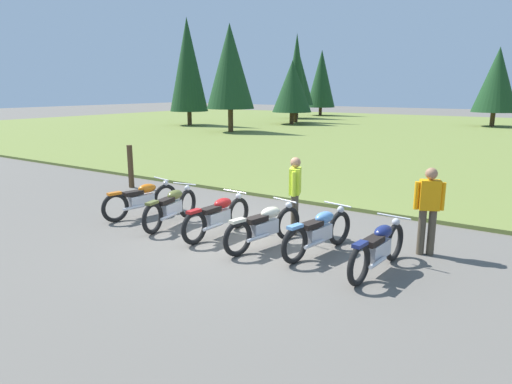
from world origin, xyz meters
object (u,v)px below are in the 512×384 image
Objects in this scene: motorcycle_red at (218,216)px; motorcycle_cream at (265,226)px; motorcycle_orange at (142,199)px; motorcycle_olive at (171,207)px; motorcycle_sky_blue at (319,231)px; rider_checking_bike at (295,191)px; rider_near_row_end at (429,206)px; trail_marker_post at (131,167)px; motorcycle_navy at (378,248)px.

motorcycle_red is 1.23m from motorcycle_cream.
motorcycle_orange is 1.00× the size of motorcycle_olive.
motorcycle_sky_blue is at bearing 3.01° from motorcycle_olive.
rider_near_row_end is (2.70, 0.24, 0.00)m from rider_checking_bike.
motorcycle_red is 5.80m from trail_marker_post.
trail_marker_post is (-9.30, 1.01, -0.27)m from rider_near_row_end.
motorcycle_red is at bearing -0.60° from motorcycle_olive.
motorcycle_cream is at bearing -3.43° from motorcycle_orange.
motorcycle_red and motorcycle_navy have the same top height.
motorcycle_red and motorcycle_sky_blue have the same top height.
trail_marker_post reaches higher than motorcycle_sky_blue.
rider_near_row_end is (6.48, 1.13, 0.51)m from motorcycle_orange.
motorcycle_navy is at bearing -11.54° from motorcycle_sky_blue.
motorcycle_sky_blue is 1.39m from rider_checking_bike.
motorcycle_navy is (1.24, -0.25, 0.00)m from motorcycle_sky_blue.
motorcycle_orange is 3.91m from rider_checking_bike.
motorcycle_olive is 2.60m from motorcycle_cream.
motorcycle_orange is 6.59m from rider_near_row_end.
rider_near_row_end is at bearing 32.29° from motorcycle_sky_blue.
motorcycle_sky_blue is at bearing -15.38° from trail_marker_post.
motorcycle_olive is 1.00× the size of motorcycle_cream.
motorcycle_olive is 1.25× the size of rider_near_row_end.
motorcycle_olive is 3.65m from motorcycle_sky_blue.
motorcycle_navy is at bearing 0.50° from motorcycle_cream.
trail_marker_post is at bearing 160.16° from motorcycle_cream.
motorcycle_orange is at bearing -170.11° from rider_near_row_end.
rider_near_row_end reaches higher than motorcycle_orange.
motorcycle_olive is at bearing -29.99° from trail_marker_post.
motorcycle_navy is (6.01, -0.20, 0.00)m from motorcycle_orange.
motorcycle_cream is at bearing -3.17° from motorcycle_red.
rider_near_row_end is at bearing -6.19° from trail_marker_post.
rider_checking_bike is (0.06, 1.11, 0.51)m from motorcycle_cream.
rider_near_row_end is at bearing 70.77° from motorcycle_navy.
motorcycle_sky_blue is (1.05, 0.27, 0.00)m from motorcycle_cream.
motorcycle_red is 1.01× the size of motorcycle_cream.
motorcycle_orange is 1.25× the size of rider_near_row_end.
motorcycle_olive is at bearing -176.99° from motorcycle_sky_blue.
rider_near_row_end is (5.35, 1.27, 0.51)m from motorcycle_olive.
motorcycle_cream is 0.99× the size of motorcycle_navy.
motorcycle_cream is at bearing -19.84° from trail_marker_post.
motorcycle_red is 2.28m from motorcycle_sky_blue.
motorcycle_cream is 1.24× the size of rider_checking_bike.
motorcycle_red is 1.55× the size of trail_marker_post.
motorcycle_olive and motorcycle_cream have the same top height.
motorcycle_sky_blue is (3.64, 0.19, 0.00)m from motorcycle_olive.
motorcycle_orange and motorcycle_olive have the same top height.
motorcycle_red is at bearing -174.82° from motorcycle_sky_blue.
motorcycle_olive is 1.00× the size of motorcycle_sky_blue.
rider_checking_bike is (3.78, 0.89, 0.51)m from motorcycle_orange.
motorcycle_olive is at bearing -166.64° from rider_near_row_end.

